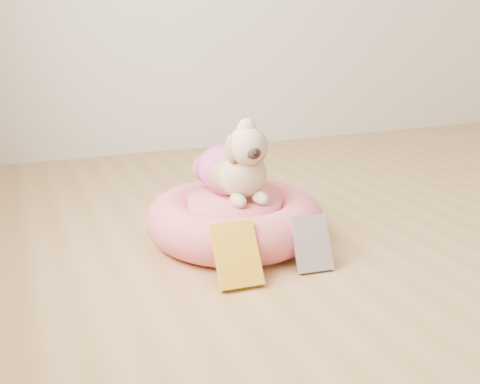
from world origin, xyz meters
name	(u,v)px	position (x,y,z in m)	size (l,w,h in m)	color
pet_bed	(235,219)	(-0.92, 0.68, 0.08)	(0.66, 0.66, 0.17)	#FE6377
dog	(235,154)	(-0.91, 0.70, 0.32)	(0.29, 0.42, 0.31)	brown
book_yellow	(237,255)	(-1.05, 0.35, 0.09)	(0.14, 0.03, 0.21)	#FAFB1A
book_white	(312,243)	(-0.79, 0.34, 0.09)	(0.12, 0.02, 0.19)	white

